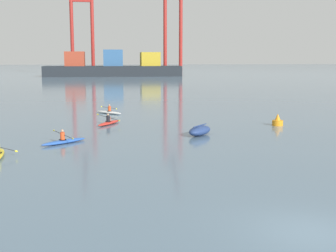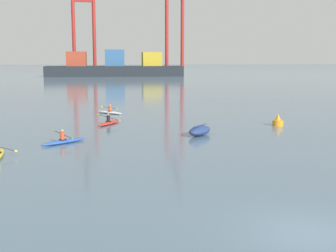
{
  "view_description": "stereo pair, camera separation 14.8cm",
  "coord_description": "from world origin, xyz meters",
  "views": [
    {
      "loc": [
        -6.41,
        -12.8,
        5.56
      ],
      "look_at": [
        -1.93,
        19.43,
        0.6
      ],
      "focal_mm": 47.58,
      "sensor_mm": 36.0,
      "label": 1
    },
    {
      "loc": [
        -6.27,
        -12.82,
        5.56
      ],
      "look_at": [
        -1.93,
        19.43,
        0.6
      ],
      "focal_mm": 47.58,
      "sensor_mm": 36.0,
      "label": 2
    }
  ],
  "objects": [
    {
      "name": "kayak_blue",
      "position": [
        -9.25,
        16.67,
        0.17
      ],
      "size": [
        2.98,
        2.65,
        0.95
      ],
      "color": "#2856B2",
      "rests_on": "ground"
    },
    {
      "name": "kayak_red",
      "position": [
        -6.26,
        24.87,
        0.17
      ],
      "size": [
        2.22,
        3.25,
        0.95
      ],
      "color": "red",
      "rests_on": "ground"
    },
    {
      "name": "gantry_crane_west",
      "position": [
        -14.04,
        142.96,
        19.36
      ],
      "size": [
        8.05,
        18.6,
        38.71
      ],
      "color": "maroon",
      "rests_on": "ground"
    },
    {
      "name": "container_barge",
      "position": [
        -4.15,
        128.21,
        2.75
      ],
      "size": [
        42.29,
        9.1,
        8.21
      ],
      "color": "#1E2328",
      "rests_on": "ground"
    },
    {
      "name": "capsized_dinghy",
      "position": [
        0.28,
        18.52,
        0.35
      ],
      "size": [
        2.5,
        2.71,
        0.76
      ],
      "color": "navy",
      "rests_on": "ground"
    },
    {
      "name": "kayak_white",
      "position": [
        -6.18,
        32.41,
        0.17
      ],
      "size": [
        2.8,
        2.85,
        0.95
      ],
      "color": "silver",
      "rests_on": "ground"
    },
    {
      "name": "channel_buoy",
      "position": [
        7.72,
        22.32,
        0.36
      ],
      "size": [
        0.9,
        0.9,
        1.0
      ],
      "color": "orange",
      "rests_on": "ground"
    },
    {
      "name": "ground_plane",
      "position": [
        0.0,
        0.0,
        0.0
      ],
      "size": [
        800.0,
        800.0,
        0.0
      ],
      "primitive_type": "plane",
      "color": "slate"
    },
    {
      "name": "gantry_crane_west_mid",
      "position": [
        16.35,
        138.21,
        19.6
      ],
      "size": [
        6.54,
        17.3,
        39.17
      ],
      "color": "maroon",
      "rests_on": "ground"
    }
  ]
}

